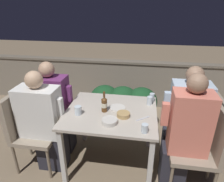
# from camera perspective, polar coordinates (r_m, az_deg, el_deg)

# --- Properties ---
(ground_plane) EXTENTS (16.00, 16.00, 0.00)m
(ground_plane) POSITION_cam_1_polar(r_m,az_deg,el_deg) (2.73, -0.24, -19.63)
(ground_plane) COLOR #847056
(parapet_wall) EXTENTS (9.00, 0.18, 0.88)m
(parapet_wall) POSITION_cam_1_polar(r_m,az_deg,el_deg) (3.91, 3.79, 2.40)
(parapet_wall) COLOR gray
(parapet_wall) RESTS_ON ground_plane
(dining_table) EXTENTS (1.03, 0.89, 0.76)m
(dining_table) POSITION_cam_1_polar(r_m,az_deg,el_deg) (2.33, -0.27, -7.76)
(dining_table) COLOR #BCB2A3
(dining_table) RESTS_ON ground_plane
(planter_hedge) EXTENTS (1.05, 0.47, 0.71)m
(planter_hedge) POSITION_cam_1_polar(r_m,az_deg,el_deg) (3.17, 3.11, -4.15)
(planter_hedge) COLOR brown
(planter_hedge) RESTS_ON ground_plane
(chair_left_near) EXTENTS (0.48, 0.48, 0.97)m
(chair_left_near) POSITION_cam_1_polar(r_m,az_deg,el_deg) (2.58, -23.02, -8.76)
(chair_left_near) COLOR gray
(chair_left_near) RESTS_ON ground_plane
(person_white_polo) EXTENTS (0.52, 0.26, 1.24)m
(person_white_polo) POSITION_cam_1_polar(r_m,az_deg,el_deg) (2.46, -18.88, -8.53)
(person_white_polo) COLOR #282833
(person_white_polo) RESTS_ON ground_plane
(chair_left_far) EXTENTS (0.48, 0.48, 0.97)m
(chair_left_far) POSITION_cam_1_polar(r_m,az_deg,el_deg) (2.83, -19.97, -5.26)
(chair_left_far) COLOR gray
(chair_left_far) RESTS_ON ground_plane
(person_purple_stripe) EXTENTS (0.50, 0.26, 1.25)m
(person_purple_stripe) POSITION_cam_1_polar(r_m,az_deg,el_deg) (2.71, -16.13, -4.77)
(person_purple_stripe) COLOR #282833
(person_purple_stripe) RESTS_ON ground_plane
(chair_right_near) EXTENTS (0.48, 0.48, 0.97)m
(chair_right_near) POSITION_cam_1_polar(r_m,az_deg,el_deg) (2.31, 25.02, -13.27)
(chair_right_near) COLOR gray
(chair_right_near) RESTS_ON ground_plane
(person_coral_top) EXTENTS (0.48, 0.26, 1.31)m
(person_coral_top) POSITION_cam_1_polar(r_m,az_deg,el_deg) (2.21, 20.05, -11.34)
(person_coral_top) COLOR #282833
(person_coral_top) RESTS_ON ground_plane
(chair_right_far) EXTENTS (0.48, 0.48, 0.97)m
(chair_right_far) POSITION_cam_1_polar(r_m,az_deg,el_deg) (2.56, 24.40, -9.30)
(chair_right_far) COLOR gray
(chair_right_far) RESTS_ON ground_plane
(person_blue_shirt) EXTENTS (0.49, 0.26, 1.29)m
(person_blue_shirt) POSITION_cam_1_polar(r_m,az_deg,el_deg) (2.47, 19.90, -7.67)
(person_blue_shirt) COLOR #282833
(person_blue_shirt) RESTS_ON ground_plane
(beer_bottle) EXTENTS (0.07, 0.07, 0.24)m
(beer_bottle) POSITION_cam_1_polar(r_m,az_deg,el_deg) (2.23, -2.22, -3.75)
(beer_bottle) COLOR brown
(beer_bottle) RESTS_ON dining_table
(plate_0) EXTENTS (0.19, 0.19, 0.01)m
(plate_0) POSITION_cam_1_polar(r_m,az_deg,el_deg) (2.34, 1.51, -4.76)
(plate_0) COLOR silver
(plate_0) RESTS_ON dining_table
(bowl_0) EXTENTS (0.16, 0.16, 0.05)m
(bowl_0) POSITION_cam_1_polar(r_m,az_deg,el_deg) (2.05, -0.69, -8.55)
(bowl_0) COLOR beige
(bowl_0) RESTS_ON dining_table
(bowl_1) EXTENTS (0.14, 0.14, 0.05)m
(bowl_1) POSITION_cam_1_polar(r_m,az_deg,el_deg) (2.17, 3.27, -6.67)
(bowl_1) COLOR tan
(bowl_1) RESTS_ON dining_table
(glass_cup_0) EXTENTS (0.07, 0.07, 0.09)m
(glass_cup_0) POSITION_cam_1_polar(r_m,az_deg,el_deg) (1.94, 9.35, -10.48)
(glass_cup_0) COLOR silver
(glass_cup_0) RESTS_ON dining_table
(glass_cup_1) EXTENTS (0.08, 0.08, 0.10)m
(glass_cup_1) POSITION_cam_1_polar(r_m,az_deg,el_deg) (2.22, -9.66, -5.47)
(glass_cup_1) COLOR silver
(glass_cup_1) RESTS_ON dining_table
(glass_cup_2) EXTENTS (0.07, 0.07, 0.10)m
(glass_cup_2) POSITION_cam_1_polar(r_m,az_deg,el_deg) (2.44, 10.73, -2.72)
(glass_cup_2) COLOR silver
(glass_cup_2) RESTS_ON dining_table
(glass_cup_3) EXTENTS (0.06, 0.06, 0.11)m
(glass_cup_3) POSITION_cam_1_polar(r_m,az_deg,el_deg) (2.51, 11.33, -1.87)
(glass_cup_3) COLOR silver
(glass_cup_3) RESTS_ON dining_table
(fork_0) EXTENTS (0.14, 0.12, 0.01)m
(fork_0) POSITION_cam_1_polar(r_m,az_deg,el_deg) (2.15, 8.77, -7.82)
(fork_0) COLOR silver
(fork_0) RESTS_ON dining_table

